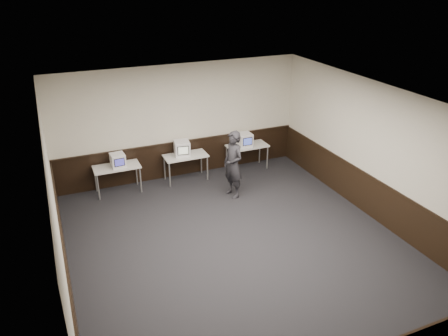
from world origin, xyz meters
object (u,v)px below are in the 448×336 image
at_px(desk_left, 117,169).
at_px(emac_left, 118,160).
at_px(desk_right, 247,147).
at_px(emac_right, 245,140).
at_px(emac_center, 182,148).
at_px(desk_center, 186,158).
at_px(person, 233,165).

xyz_separation_m(desk_left, emac_left, (0.04, -0.04, 0.25)).
bearing_deg(desk_right, emac_right, -166.77).
bearing_deg(emac_center, desk_center, -9.22).
bearing_deg(emac_right, emac_center, 178.52).
height_order(desk_left, emac_left, emac_left).
bearing_deg(desk_left, desk_right, 0.00).
distance_m(desk_center, desk_right, 1.90).
height_order(emac_center, person, person).
relative_size(desk_left, emac_center, 2.41).
xyz_separation_m(emac_center, person, (0.91, -1.41, -0.06)).
bearing_deg(emac_left, desk_left, 131.76).
xyz_separation_m(desk_center, emac_right, (1.80, -0.02, 0.27)).
height_order(emac_left, emac_right, emac_right).
xyz_separation_m(desk_left, desk_right, (3.80, 0.00, 0.00)).
bearing_deg(desk_left, emac_center, 0.88).
bearing_deg(desk_right, emac_center, 179.20).
bearing_deg(emac_right, desk_left, 179.72).
distance_m(desk_center, person, 1.63).
bearing_deg(desk_left, emac_left, -45.19).
bearing_deg(person, desk_center, -161.28).
xyz_separation_m(desk_left, emac_center, (1.82, 0.03, 0.28)).
height_order(desk_center, emac_right, emac_right).
height_order(desk_right, emac_left, emac_left).
xyz_separation_m(desk_left, desk_center, (1.90, 0.00, 0.00)).
xyz_separation_m(desk_right, emac_center, (-1.98, 0.03, 0.28)).
distance_m(desk_center, emac_left, 1.87).
bearing_deg(desk_left, person, -26.95).
relative_size(desk_center, emac_right, 2.82).
bearing_deg(desk_center, emac_right, -0.75).
xyz_separation_m(desk_center, desk_right, (1.90, 0.00, 0.00)).
bearing_deg(desk_left, desk_center, 0.00).
bearing_deg(emac_right, person, -125.36).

